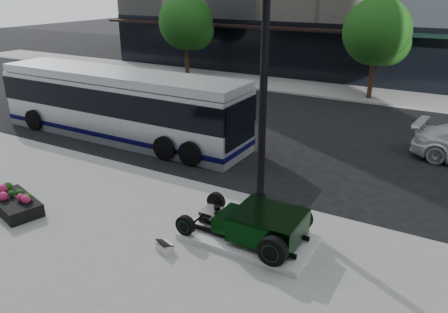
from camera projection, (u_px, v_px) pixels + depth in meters
The scene contains 9 objects.
ground at pixel (259, 172), 15.93m from camera, with size 120.00×120.00×0.00m, color black.
sidewalk_far at pixel (356, 93), 27.20m from camera, with size 70.00×4.00×0.12m, color gray.
street_trees at pixel (379, 34), 24.56m from camera, with size 29.80×3.80×5.70m.
display_plinth at pixel (248, 238), 11.46m from camera, with size 3.40×1.80×0.15m, color silver.
hot_rod at pixel (260, 224), 11.12m from camera, with size 3.22×2.00×0.81m.
info_plaque at pixel (165, 247), 10.98m from camera, with size 0.48×0.42×0.31m.
lamppost at pixel (263, 92), 12.35m from camera, with size 0.41×0.41×7.43m.
flower_planter at pixel (15, 204), 12.91m from camera, with size 2.12×1.45×0.63m.
transit_bus at pixel (120, 104), 19.15m from camera, with size 12.12×2.88×2.92m.
Camera 1 is at (6.16, -13.30, 6.39)m, focal length 35.00 mm.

